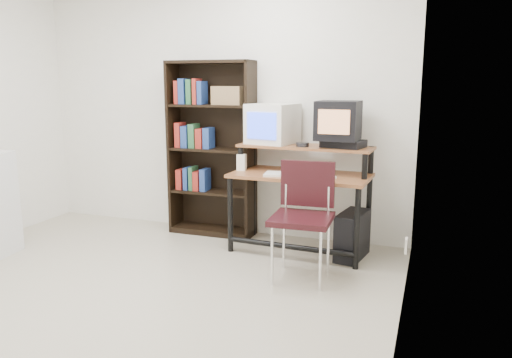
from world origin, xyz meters
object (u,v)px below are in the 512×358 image
(crt_monitor, at_px, (273,124))
(school_chair, at_px, (304,207))
(crt_tv, at_px, (338,120))
(computer_desk, at_px, (301,178))
(pc_tower, at_px, (352,235))
(bookshelf, at_px, (212,147))

(crt_monitor, xyz_separation_m, school_chair, (0.52, -0.78, -0.59))
(crt_tv, distance_m, school_chair, 0.95)
(computer_desk, xyz_separation_m, pc_tower, (0.50, -0.06, -0.48))
(school_chair, bearing_deg, computer_desk, 104.30)
(crt_tv, bearing_deg, crt_monitor, 173.09)
(crt_monitor, bearing_deg, bookshelf, -174.02)
(school_chair, bearing_deg, pc_tower, 58.25)
(computer_desk, relative_size, crt_monitor, 2.64)
(crt_monitor, distance_m, crt_tv, 0.66)
(bookshelf, bearing_deg, school_chair, -35.80)
(computer_desk, height_order, school_chair, computer_desk)
(computer_desk, height_order, crt_monitor, crt_monitor)
(crt_tv, bearing_deg, pc_tower, -33.62)
(crt_tv, distance_m, bookshelf, 1.36)
(crt_monitor, distance_m, pc_tower, 1.29)
(crt_tv, bearing_deg, bookshelf, 174.28)
(computer_desk, xyz_separation_m, school_chair, (0.19, -0.61, -0.12))
(computer_desk, bearing_deg, school_chair, -70.45)
(crt_tv, height_order, school_chair, crt_tv)
(computer_desk, bearing_deg, pc_tower, -3.65)
(pc_tower, bearing_deg, crt_monitor, 174.53)
(bookshelf, bearing_deg, pc_tower, -11.25)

